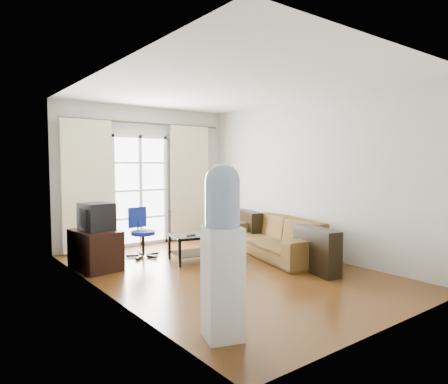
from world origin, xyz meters
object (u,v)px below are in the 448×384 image
object	(u,v)px
sofa	(277,237)
crt_tv	(95,217)
task_chair	(142,242)
tv_stand	(95,250)
coffee_table	(205,243)
water_cooler	(223,248)

from	to	relation	value
sofa	crt_tv	bearing A→B (deg)	-95.31
crt_tv	task_chair	distance (m)	1.12
tv_stand	task_chair	bearing A→B (deg)	12.98
coffee_table	task_chair	distance (m)	1.11
sofa	task_chair	bearing A→B (deg)	-111.07
coffee_table	water_cooler	world-z (taller)	water_cooler
crt_tv	coffee_table	bearing A→B (deg)	-25.13
tv_stand	crt_tv	xyz separation A→B (m)	(0.00, -0.02, 0.50)
coffee_table	water_cooler	xyz separation A→B (m)	(-1.55, -2.56, 0.54)
coffee_table	task_chair	xyz separation A→B (m)	(-0.72, 0.84, -0.04)
task_chair	water_cooler	size ratio (longest dim) A/B	0.53
tv_stand	water_cooler	world-z (taller)	water_cooler
sofa	coffee_table	size ratio (longest dim) A/B	1.98
tv_stand	task_chair	xyz separation A→B (m)	(0.92, 0.31, -0.05)
sofa	tv_stand	size ratio (longest dim) A/B	3.00
tv_stand	water_cooler	size ratio (longest dim) A/B	0.51
tv_stand	task_chair	distance (m)	0.98
coffee_table	tv_stand	distance (m)	1.72
coffee_table	water_cooler	distance (m)	3.04
sofa	water_cooler	xyz separation A→B (m)	(-2.72, -2.06, 0.50)
crt_tv	water_cooler	distance (m)	3.06
task_chair	tv_stand	bearing A→B (deg)	-165.99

